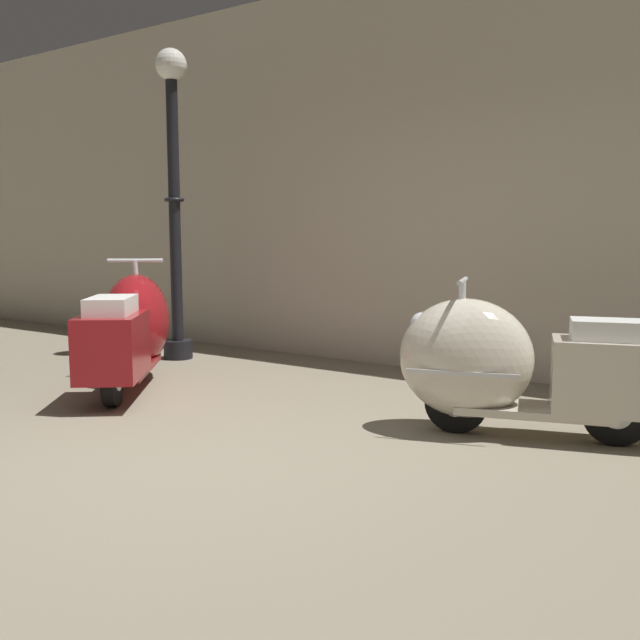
% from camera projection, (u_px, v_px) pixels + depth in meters
% --- Properties ---
extents(ground_plane, '(60.00, 60.00, 0.00)m').
position_uv_depth(ground_plane, '(182.00, 468.00, 3.63)').
color(ground_plane, gray).
extents(showroom_back_wall, '(18.00, 0.24, 3.52)m').
position_uv_depth(showroom_back_wall, '(446.00, 172.00, 6.07)').
color(showroom_back_wall, '#BCB29E').
rests_on(showroom_back_wall, ground).
extents(scooter_0, '(1.39, 1.60, 1.01)m').
position_uv_depth(scooter_0, '(130.00, 329.00, 5.52)').
color(scooter_0, black).
rests_on(scooter_0, ground).
extents(scooter_1, '(1.62, 0.89, 0.95)m').
position_uv_depth(scooter_1, '(508.00, 366.00, 4.16)').
color(scooter_1, black).
rests_on(scooter_1, ground).
extents(lamppost, '(0.30, 0.30, 2.94)m').
position_uv_depth(lamppost, '(174.00, 187.00, 6.62)').
color(lamppost, black).
rests_on(lamppost, ground).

